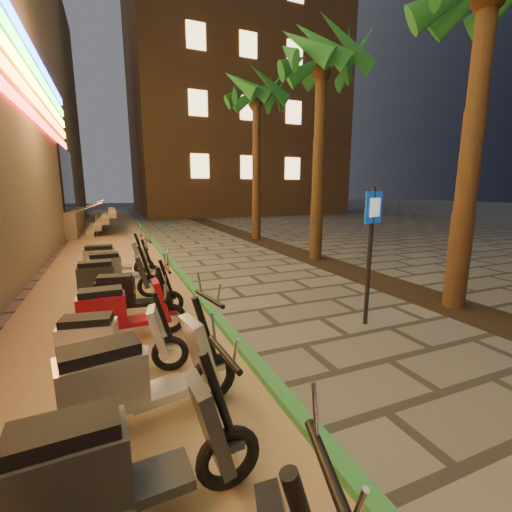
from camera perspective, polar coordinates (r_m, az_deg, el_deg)
name	(u,v)px	position (r m, az deg, el deg)	size (l,w,h in m)	color
ground	(385,411)	(4.15, 20.75, -23.01)	(120.00, 120.00, 0.00)	#474442
parking_strip	(111,257)	(12.63, -22.96, -0.18)	(3.40, 60.00, 0.01)	#8C7251
green_curb	(163,252)	(12.72, -15.31, 0.60)	(0.18, 60.00, 0.10)	#2A7139
planting_strip	(354,272)	(9.86, 16.09, -2.66)	(1.20, 40.00, 0.02)	black
apartment_block	(228,83)	(37.69, -4.73, 26.79)	(18.00, 16.06, 25.00)	brown
palm_c	(322,71)	(11.73, 10.87, 27.99)	(2.97, 3.02, 6.91)	#472D19
palm_d	(256,102)	(16.07, 0.05, 24.27)	(2.97, 3.02, 7.16)	#472D19
pedestrian_sign	(371,238)	(5.92, 18.64, 2.93)	(0.49, 0.21, 2.32)	black
scooter_4	(114,465)	(2.77, -22.57, -29.54)	(1.67, 0.59, 1.18)	black
scooter_5	(133,379)	(3.60, -19.78, -18.70)	(1.74, 0.76, 1.22)	black
scooter_6	(109,342)	(4.62, -23.28, -13.08)	(1.50, 0.65, 1.05)	black
scooter_7	(120,311)	(5.60, -21.77, -8.48)	(1.57, 0.55, 1.11)	black
scooter_8	(129,294)	(6.50, -20.35, -5.92)	(1.49, 0.62, 1.05)	black
scooter_9	(110,278)	(7.57, -23.21, -3.47)	(1.60, 0.56, 1.14)	black
scooter_10	(117,268)	(8.49, -22.20, -1.91)	(1.61, 0.57, 1.13)	black
scooter_11	(111,260)	(9.44, -23.03, -0.61)	(1.67, 0.58, 1.17)	black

